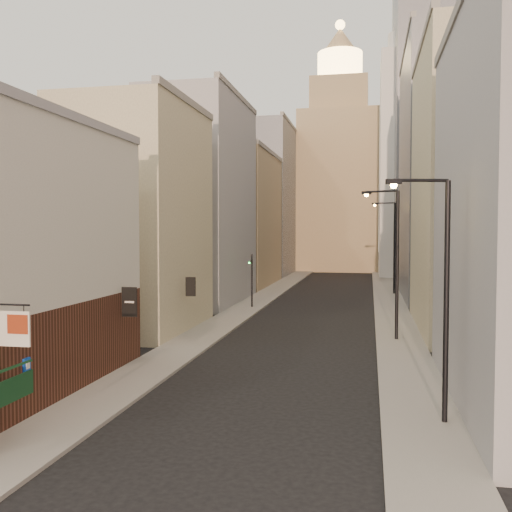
{
  "coord_description": "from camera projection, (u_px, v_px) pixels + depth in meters",
  "views": [
    {
      "loc": [
        4.54,
        -12.71,
        7.2
      ],
      "look_at": [
        -1.5,
        17.51,
        5.81
      ],
      "focal_mm": 40.0,
      "sensor_mm": 36.0,
      "label": 1
    }
  ],
  "objects": [
    {
      "name": "sidewalk_left",
      "position": [
        276.0,
        289.0,
        68.81
      ],
      "size": [
        3.0,
        140.0,
        0.15
      ],
      "primitive_type": "cube",
      "color": "gray",
      "rests_on": "ground"
    },
    {
      "name": "sidewalk_right",
      "position": [
        386.0,
        292.0,
        66.26
      ],
      "size": [
        3.0,
        140.0,
        0.15
      ],
      "primitive_type": "cube",
      "color": "gray",
      "rests_on": "ground"
    },
    {
      "name": "near_building_left",
      "position": [
        0.0,
        258.0,
        24.35
      ],
      "size": [
        8.3,
        23.04,
        12.3
      ],
      "color": "#522C1E",
      "rests_on": "ground"
    },
    {
      "name": "left_bldg_beige",
      "position": [
        137.0,
        219.0,
        41.12
      ],
      "size": [
        8.0,
        12.0,
        16.0
      ],
      "primitive_type": "cube",
      "color": "tan",
      "rests_on": "ground"
    },
    {
      "name": "left_bldg_grey",
      "position": [
        201.0,
        202.0,
        56.7
      ],
      "size": [
        8.0,
        16.0,
        20.0
      ],
      "primitive_type": "cube",
      "color": "gray",
      "rests_on": "ground"
    },
    {
      "name": "left_bldg_tan",
      "position": [
        241.0,
        220.0,
        74.4
      ],
      "size": [
        8.0,
        18.0,
        17.0
      ],
      "primitive_type": "cube",
      "color": "#9C835D",
      "rests_on": "ground"
    },
    {
      "name": "left_bldg_wingrid",
      "position": [
        268.0,
        201.0,
        93.84
      ],
      "size": [
        8.0,
        20.0,
        24.0
      ],
      "primitive_type": "cube",
      "color": "gray",
      "rests_on": "ground"
    },
    {
      "name": "right_bldg_beige",
      "position": [
        478.0,
        191.0,
        40.25
      ],
      "size": [
        8.0,
        16.0,
        20.0
      ],
      "primitive_type": "cube",
      "color": "tan",
      "rests_on": "ground"
    },
    {
      "name": "right_bldg_wingrid",
      "position": [
        443.0,
        175.0,
        59.71
      ],
      "size": [
        8.0,
        20.0,
        26.0
      ],
      "primitive_type": "cube",
      "color": "gray",
      "rests_on": "ground"
    },
    {
      "name": "highrise",
      "position": [
        462.0,
        107.0,
        85.39
      ],
      "size": [
        21.0,
        23.0,
        51.2
      ],
      "color": "gray",
      "rests_on": "ground"
    },
    {
      "name": "clock_tower",
      "position": [
        339.0,
        173.0,
        103.19
      ],
      "size": [
        14.0,
        14.0,
        44.9
      ],
      "color": "#9C835D",
      "rests_on": "ground"
    },
    {
      "name": "white_tower",
      "position": [
        407.0,
        156.0,
        87.28
      ],
      "size": [
        8.0,
        8.0,
        41.5
      ],
      "color": "silver",
      "rests_on": "ground"
    },
    {
      "name": "streetlamp_near",
      "position": [
        440.0,
        286.0,
        20.75
      ],
      "size": [
        2.33,
        0.77,
        9.06
      ],
      "rotation": [
        0.0,
        0.0,
        0.25
      ],
      "color": "black",
      "rests_on": "ground"
    },
    {
      "name": "streetlamp_mid",
      "position": [
        393.0,
        255.0,
        36.87
      ],
      "size": [
        2.42,
        1.18,
        9.81
      ],
      "rotation": [
        0.0,
        0.0,
        -0.4
      ],
      "color": "black",
      "rests_on": "ground"
    },
    {
      "name": "streetlamp_far",
      "position": [
        392.0,
        242.0,
        63.53
      ],
      "size": [
        2.64,
        0.96,
        10.32
      ],
      "rotation": [
        0.0,
        0.0,
        -0.28
      ],
      "color": "black",
      "rests_on": "ground"
    },
    {
      "name": "traffic_light_left",
      "position": [
        252.0,
        269.0,
        52.46
      ],
      "size": [
        0.59,
        0.52,
        5.0
      ],
      "rotation": [
        0.0,
        0.0,
        2.9
      ],
      "color": "black",
      "rests_on": "ground"
    }
  ]
}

